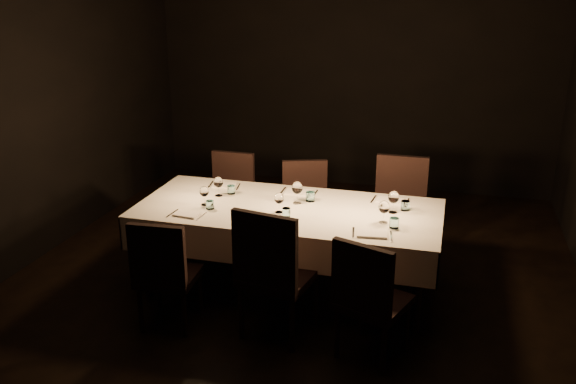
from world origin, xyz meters
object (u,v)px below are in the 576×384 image
(dining_table, at_px, (288,216))
(chair_near_left, at_px, (164,269))
(chair_near_right, at_px, (368,295))
(chair_near_center, at_px, (273,269))
(chair_far_right, at_px, (399,206))
(chair_far_left, at_px, (230,194))
(chair_far_center, at_px, (306,203))

(dining_table, bearing_deg, chair_near_left, -131.04)
(dining_table, bearing_deg, chair_near_right, -46.33)
(dining_table, xyz_separation_m, chair_near_left, (-0.73, -0.84, -0.19))
(dining_table, height_order, chair_near_center, chair_near_center)
(chair_far_right, bearing_deg, chair_far_left, 179.72)
(chair_near_right, height_order, chair_far_right, chair_far_right)
(chair_near_left, relative_size, chair_far_right, 0.90)
(chair_far_right, bearing_deg, chair_near_center, -115.34)
(chair_near_center, bearing_deg, chair_far_center, -74.31)
(chair_near_right, bearing_deg, chair_far_left, -25.98)
(chair_near_left, bearing_deg, chair_far_left, -90.27)
(chair_far_right, bearing_deg, chair_near_right, -91.36)
(chair_far_center, distance_m, chair_far_right, 0.89)
(chair_near_center, xyz_separation_m, chair_near_right, (0.71, -0.10, -0.05))
(chair_near_left, distance_m, chair_near_center, 0.84)
(dining_table, height_order, chair_far_center, chair_far_center)
(chair_far_left, xyz_separation_m, chair_far_right, (1.69, -0.01, 0.04))
(chair_far_left, relative_size, chair_far_right, 0.91)
(chair_near_left, bearing_deg, chair_near_right, 176.01)
(chair_near_center, height_order, chair_near_right, chair_near_center)
(chair_near_left, height_order, chair_far_center, chair_far_center)
(chair_near_left, height_order, chair_near_right, chair_near_right)
(chair_far_left, bearing_deg, chair_near_left, -85.31)
(chair_far_left, relative_size, chair_far_center, 1.01)
(chair_far_left, bearing_deg, chair_near_right, -44.75)
(chair_near_right, relative_size, chair_far_center, 1.02)
(chair_far_center, bearing_deg, chair_near_left, -132.43)
(chair_near_center, relative_size, chair_far_center, 1.15)
(chair_near_center, xyz_separation_m, chair_far_left, (-0.94, 1.60, -0.06))
(dining_table, height_order, chair_near_left, chair_near_left)
(chair_near_center, distance_m, chair_near_right, 0.72)
(chair_far_left, height_order, chair_far_center, chair_far_left)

